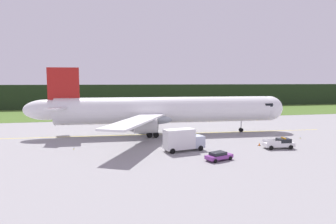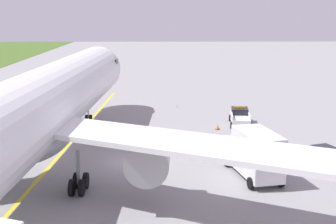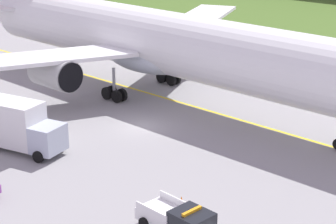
{
  "view_description": "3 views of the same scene",
  "coord_description": "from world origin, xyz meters",
  "px_view_note": "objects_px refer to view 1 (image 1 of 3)",
  "views": [
    {
      "loc": [
        -17.08,
        -57.62,
        11.84
      ],
      "look_at": [
        -2.7,
        6.57,
        5.03
      ],
      "focal_mm": 31.91,
      "sensor_mm": 36.0,
      "label": 1
    },
    {
      "loc": [
        -38.28,
        -2.23,
        12.78
      ],
      "look_at": [
        7.84,
        -2.99,
        2.71
      ],
      "focal_mm": 49.66,
      "sensor_mm": 36.0,
      "label": 2
    },
    {
      "loc": [
        32.04,
        -34.74,
        17.91
      ],
      "look_at": [
        5.31,
        -2.79,
        3.26
      ],
      "focal_mm": 64.73,
      "sensor_mm": 36.0,
      "label": 3
    }
  ],
  "objects_px": {
    "catering_truck": "(183,140)",
    "staff_car": "(219,156)",
    "ops_pickup_truck": "(279,143)",
    "apron_cone": "(259,144)",
    "airliner": "(164,111)"
  },
  "relations": [
    {
      "from": "airliner",
      "to": "apron_cone",
      "type": "relative_size",
      "value": 96.5
    },
    {
      "from": "airliner",
      "to": "catering_truck",
      "type": "relative_size",
      "value": 7.93
    },
    {
      "from": "ops_pickup_truck",
      "to": "catering_truck",
      "type": "distance_m",
      "value": 17.39
    },
    {
      "from": "ops_pickup_truck",
      "to": "apron_cone",
      "type": "bearing_deg",
      "value": 129.18
    },
    {
      "from": "ops_pickup_truck",
      "to": "apron_cone",
      "type": "xyz_separation_m",
      "value": [
        -2.3,
        2.82,
        -0.61
      ]
    },
    {
      "from": "staff_car",
      "to": "apron_cone",
      "type": "bearing_deg",
      "value": 35.43
    },
    {
      "from": "airliner",
      "to": "apron_cone",
      "type": "distance_m",
      "value": 22.17
    },
    {
      "from": "airliner",
      "to": "ops_pickup_truck",
      "type": "bearing_deg",
      "value": -47.44
    },
    {
      "from": "airliner",
      "to": "staff_car",
      "type": "height_order",
      "value": "airliner"
    },
    {
      "from": "staff_car",
      "to": "apron_cone",
      "type": "relative_size",
      "value": 7.6
    },
    {
      "from": "airliner",
      "to": "ops_pickup_truck",
      "type": "xyz_separation_m",
      "value": [
        17.07,
        -18.58,
        -4.4
      ]
    },
    {
      "from": "airliner",
      "to": "apron_cone",
      "type": "height_order",
      "value": "airliner"
    },
    {
      "from": "catering_truck",
      "to": "apron_cone",
      "type": "height_order",
      "value": "catering_truck"
    },
    {
      "from": "staff_car",
      "to": "catering_truck",
      "type": "bearing_deg",
      "value": 117.76
    },
    {
      "from": "catering_truck",
      "to": "staff_car",
      "type": "height_order",
      "value": "catering_truck"
    }
  ]
}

